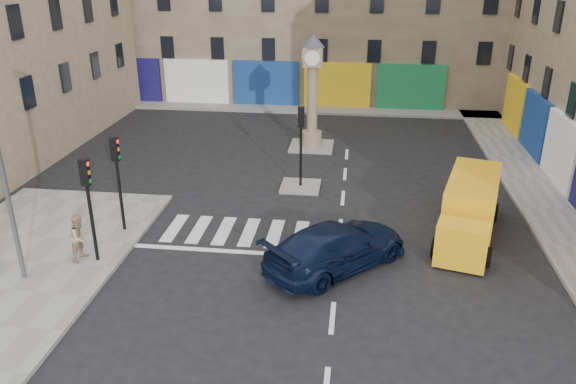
% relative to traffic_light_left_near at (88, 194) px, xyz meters
% --- Properties ---
extents(ground, '(120.00, 120.00, 0.00)m').
position_rel_traffic_light_left_near_xyz_m(ground, '(8.30, -0.20, -2.62)').
color(ground, black).
rests_on(ground, ground).
extents(sidewalk_right, '(2.60, 30.00, 0.15)m').
position_rel_traffic_light_left_near_xyz_m(sidewalk_right, '(17.00, 9.80, -2.55)').
color(sidewalk_right, gray).
rests_on(sidewalk_right, ground).
extents(sidewalk_far, '(32.00, 2.40, 0.15)m').
position_rel_traffic_light_left_near_xyz_m(sidewalk_far, '(4.30, 22.00, -2.55)').
color(sidewalk_far, gray).
rests_on(sidewalk_far, ground).
extents(island_near, '(1.80, 1.80, 0.12)m').
position_rel_traffic_light_left_near_xyz_m(island_near, '(6.30, 7.80, -2.56)').
color(island_near, gray).
rests_on(island_near, ground).
extents(island_far, '(2.40, 2.40, 0.12)m').
position_rel_traffic_light_left_near_xyz_m(island_far, '(6.30, 13.80, -2.56)').
color(island_far, gray).
rests_on(island_far, ground).
extents(traffic_light_left_near, '(0.28, 0.22, 3.70)m').
position_rel_traffic_light_left_near_xyz_m(traffic_light_left_near, '(0.00, 0.00, 0.00)').
color(traffic_light_left_near, black).
rests_on(traffic_light_left_near, sidewalk_left).
extents(traffic_light_left_far, '(0.28, 0.22, 3.70)m').
position_rel_traffic_light_left_near_xyz_m(traffic_light_left_far, '(0.00, 2.40, 0.00)').
color(traffic_light_left_far, black).
rests_on(traffic_light_left_far, sidewalk_left).
extents(traffic_light_island, '(0.28, 0.22, 3.70)m').
position_rel_traffic_light_left_near_xyz_m(traffic_light_island, '(6.30, 7.80, -0.03)').
color(traffic_light_island, black).
rests_on(traffic_light_island, island_near).
extents(clock_pillar, '(1.20, 1.20, 6.10)m').
position_rel_traffic_light_left_near_xyz_m(clock_pillar, '(6.30, 13.80, 0.93)').
color(clock_pillar, tan).
rests_on(clock_pillar, island_far).
extents(navy_sedan, '(5.40, 5.43, 1.58)m').
position_rel_traffic_light_left_near_xyz_m(navy_sedan, '(8.27, 0.80, -1.83)').
color(navy_sedan, black).
rests_on(navy_sedan, ground).
extents(yellow_van, '(3.22, 6.17, 2.15)m').
position_rel_traffic_light_left_near_xyz_m(yellow_van, '(13.17, 3.91, -1.55)').
color(yellow_van, yellow).
rests_on(yellow_van, ground).
extents(pedestrian_tan, '(0.84, 0.96, 1.67)m').
position_rel_traffic_light_left_near_xyz_m(pedestrian_tan, '(-0.53, 0.02, -1.64)').
color(pedestrian_tan, tan).
rests_on(pedestrian_tan, sidewalk_left).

